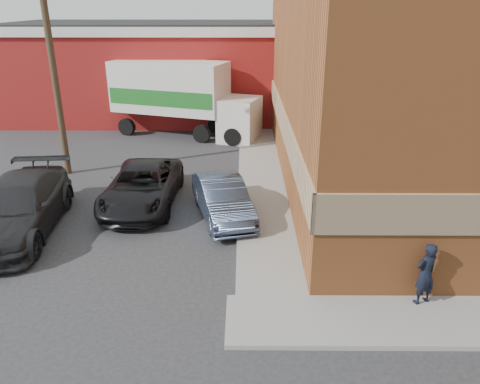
% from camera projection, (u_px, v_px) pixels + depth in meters
% --- Properties ---
extents(ground, '(90.00, 90.00, 0.00)m').
position_uv_depth(ground, '(248.00, 299.00, 11.38)').
color(ground, '#28282B').
rests_on(ground, ground).
extents(brick_building, '(14.25, 18.25, 9.36)m').
position_uv_depth(brick_building, '(468.00, 59.00, 17.88)').
color(brick_building, '#A7592B').
rests_on(brick_building, ground).
extents(sidewalk_west, '(1.80, 18.00, 0.12)m').
position_uv_depth(sidewalk_west, '(260.00, 172.00, 19.68)').
color(sidewalk_west, gray).
rests_on(sidewalk_west, ground).
extents(warehouse, '(16.30, 8.30, 5.60)m').
position_uv_depth(warehouse, '(148.00, 70.00, 28.87)').
color(warehouse, maroon).
rests_on(warehouse, ground).
extents(utility_pole, '(2.00, 0.26, 9.00)m').
position_uv_depth(utility_pole, '(52.00, 57.00, 17.96)').
color(utility_pole, '#483524').
rests_on(utility_pole, ground).
extents(man, '(0.67, 0.57, 1.56)m').
position_uv_depth(man, '(425.00, 274.00, 10.78)').
color(man, black).
rests_on(man, sidewalk_south).
extents(sedan, '(2.43, 4.28, 1.34)m').
position_uv_depth(sedan, '(222.00, 199.00, 15.47)').
color(sedan, '#323D53').
rests_on(sedan, ground).
extents(suv_a, '(2.42, 5.10, 1.41)m').
position_uv_depth(suv_a, '(142.00, 186.00, 16.43)').
color(suv_a, black).
rests_on(suv_a, ground).
extents(suv_b, '(2.82, 5.89, 1.66)m').
position_uv_depth(suv_b, '(17.00, 207.00, 14.43)').
color(suv_b, '#252628').
rests_on(suv_b, ground).
extents(box_truck, '(8.13, 4.68, 3.85)m').
position_uv_depth(box_truck, '(183.00, 94.00, 24.53)').
color(box_truck, silver).
rests_on(box_truck, ground).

